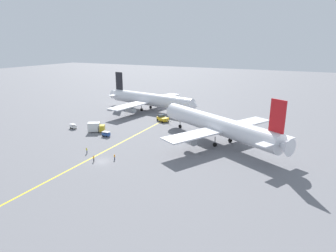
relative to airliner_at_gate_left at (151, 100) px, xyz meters
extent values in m
plane|color=slate|center=(18.23, -58.83, -5.15)|extent=(600.00, 600.00, 0.00)
cube|color=yellow|center=(14.06, -48.83, -5.15)|extent=(1.60, 120.00, 0.01)
cylinder|color=silver|center=(0.43, -0.07, 0.09)|extent=(44.89, 12.68, 5.80)
cone|color=silver|center=(23.61, -3.73, 0.09)|extent=(3.60, 5.71, 5.34)
cone|color=silver|center=(-22.56, 3.56, 0.09)|extent=(4.28, 5.15, 4.64)
cube|color=silver|center=(-1.77, 0.28, -0.78)|extent=(13.56, 46.86, 0.44)
cube|color=silver|center=(-20.09, 3.17, 0.67)|extent=(5.19, 13.34, 0.28)
cube|color=black|center=(-19.79, 3.12, 7.37)|extent=(4.40, 1.04, 8.75)
cylinder|color=#999EA3|center=(-2.81, -12.72, -2.58)|extent=(4.55, 3.22, 2.60)
cylinder|color=#999EA3|center=(1.24, 12.96, -2.58)|extent=(4.55, 3.22, 2.60)
cylinder|color=slate|center=(-2.23, 3.79, -3.51)|extent=(0.28, 0.28, 1.99)
cylinder|color=black|center=(-2.23, 3.79, -4.50)|extent=(1.37, 0.75, 1.30)
cylinder|color=slate|center=(-3.29, -2.92, -3.51)|extent=(0.28, 0.28, 1.99)
cylinder|color=black|center=(-3.29, -2.92, -4.50)|extent=(1.37, 0.75, 1.30)
cylinder|color=slate|center=(18.02, -2.85, -3.51)|extent=(0.28, 0.28, 1.99)
cylinder|color=black|center=(18.02, -2.85, -4.50)|extent=(1.37, 0.75, 1.30)
cylinder|color=silver|center=(40.88, -29.50, 0.69)|extent=(43.98, 27.45, 5.84)
cone|color=silver|center=(19.23, -17.77, 0.69)|extent=(5.02, 6.06, 5.37)
cone|color=silver|center=(62.36, -41.13, 0.69)|extent=(5.39, 5.82, 4.67)
cube|color=silver|center=(42.94, -30.61, -0.19)|extent=(25.57, 39.87, 0.44)
cube|color=silver|center=(60.17, -39.94, 1.27)|extent=(9.01, 12.95, 0.28)
cube|color=red|center=(59.90, -39.80, 7.88)|extent=(4.04, 2.41, 8.54)
cylinder|color=#999EA3|center=(47.65, -19.83, -1.99)|extent=(4.93, 4.29, 2.60)
cylinder|color=#999EA3|center=(36.48, -40.45, -1.99)|extent=(4.93, 4.29, 2.60)
cylinder|color=slate|center=(42.20, -34.08, -3.22)|extent=(0.28, 0.28, 2.56)
cylinder|color=black|center=(42.20, -34.08, -4.50)|extent=(1.41, 1.10, 1.30)
cylinder|color=slate|center=(45.44, -28.10, -3.22)|extent=(0.28, 0.28, 2.56)
cylinder|color=black|center=(45.44, -28.10, -4.50)|extent=(1.41, 1.10, 1.30)
cylinder|color=slate|center=(24.40, -20.57, -3.22)|extent=(0.28, 0.28, 2.56)
cylinder|color=black|center=(24.40, -20.57, -4.50)|extent=(1.41, 1.10, 1.30)
cube|color=gold|center=(14.16, -14.94, -4.06)|extent=(5.77, 4.94, 1.29)
cube|color=#333D47|center=(13.20, -14.40, -2.97)|extent=(2.69, 2.87, 0.90)
cylinder|color=#4C4C51|center=(17.74, -16.96, -3.93)|extent=(2.89, 1.74, 0.20)
sphere|color=orange|center=(13.20, -14.40, -2.34)|extent=(0.24, 0.24, 0.24)
cylinder|color=black|center=(11.89, -15.30, -4.70)|extent=(0.93, 0.70, 0.90)
cylinder|color=black|center=(13.28, -12.82, -4.70)|extent=(0.93, 0.70, 0.90)
cylinder|color=black|center=(15.04, -17.07, -4.70)|extent=(0.93, 0.70, 0.90)
cylinder|color=black|center=(16.43, -14.59, -4.70)|extent=(0.93, 0.70, 0.90)
cube|color=gold|center=(1.00, -37.51, -3.75)|extent=(3.08, 3.16, 2.20)
cube|color=silver|center=(-1.32, -38.77, -3.25)|extent=(4.84, 4.11, 3.20)
cylinder|color=black|center=(-0.36, -37.45, -4.85)|extent=(0.62, 0.46, 0.60)
cylinder|color=black|center=(0.31, -38.68, -4.85)|extent=(0.62, 0.46, 0.60)
cylinder|color=black|center=(-1.68, -38.17, -4.85)|extent=(0.62, 0.46, 0.60)
cylinder|color=black|center=(-1.01, -39.40, -4.85)|extent=(0.62, 0.46, 0.60)
cube|color=silver|center=(-11.30, -38.87, -4.35)|extent=(2.92, 2.19, 1.00)
cube|color=#B2B2B7|center=(-11.30, -38.87, -3.50)|extent=(3.07, 2.30, 0.12)
cylinder|color=black|center=(-10.38, -38.41, -4.85)|extent=(0.63, 0.37, 0.60)
cylinder|color=black|center=(-10.79, -39.75, -4.85)|extent=(0.63, 0.37, 0.60)
cylinder|color=black|center=(-11.81, -37.98, -4.85)|extent=(0.63, 0.37, 0.60)
cylinder|color=black|center=(-12.22, -39.32, -4.85)|extent=(0.63, 0.37, 0.60)
cube|color=#2D5199|center=(5.72, -41.00, -4.35)|extent=(2.60, 1.51, 1.00)
cube|color=#B2B2B7|center=(5.72, -41.00, -3.50)|extent=(2.73, 1.58, 0.12)
cylinder|color=black|center=(4.96, -41.70, -4.85)|extent=(0.60, 0.20, 0.60)
cylinder|color=black|center=(4.97, -40.30, -4.85)|extent=(0.60, 0.20, 0.60)
cylinder|color=black|center=(6.46, -41.70, -4.85)|extent=(0.60, 0.20, 0.60)
cylinder|color=black|center=(6.47, -40.30, -4.85)|extent=(0.60, 0.20, 0.60)
cylinder|color=black|center=(16.20, -59.72, -4.73)|extent=(0.28, 0.28, 0.85)
cylinder|color=orange|center=(16.20, -59.72, -4.01)|extent=(0.36, 0.36, 0.60)
sphere|color=#9E704C|center=(16.20, -59.72, -3.59)|extent=(0.23, 0.23, 0.23)
cylinder|color=#F24C19|center=(16.15, -59.43, -3.89)|extent=(0.05, 0.05, 0.40)
cylinder|color=#2D3351|center=(20.54, -56.24, -4.76)|extent=(0.28, 0.28, 0.79)
cylinder|color=orange|center=(20.54, -56.24, -4.09)|extent=(0.36, 0.36, 0.56)
sphere|color=tan|center=(20.54, -56.24, -3.70)|extent=(0.21, 0.21, 0.21)
cylinder|color=#F24C19|center=(20.80, -56.38, -3.97)|extent=(0.05, 0.05, 0.40)
cylinder|color=#2D3351|center=(10.47, -55.99, -4.72)|extent=(0.28, 0.28, 0.88)
cylinder|color=#D1E02D|center=(10.47, -55.99, -3.97)|extent=(0.36, 0.36, 0.62)
sphere|color=tan|center=(10.47, -55.99, -3.54)|extent=(0.24, 0.24, 0.24)
cylinder|color=#F24C19|center=(10.18, -55.95, -3.84)|extent=(0.05, 0.05, 0.40)
camera|label=1|loc=(66.18, -115.30, 25.83)|focal=30.63mm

